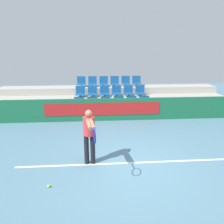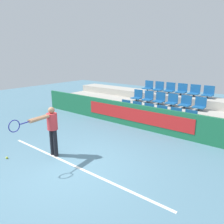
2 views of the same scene
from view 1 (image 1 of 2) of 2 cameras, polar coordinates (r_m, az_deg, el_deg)
name	(u,v)px [view 1 (image 1 of 2)]	position (r m, az deg, el deg)	size (l,w,h in m)	color
ground_plane	(126,166)	(6.15, 3.73, -13.89)	(30.00, 30.00, 0.00)	slate
court_baseline	(125,163)	(6.28, 3.53, -13.16)	(6.03, 0.08, 0.01)	white
barrier_wall	(113,109)	(9.71, 0.35, 0.68)	(12.38, 0.14, 1.01)	#19603D
bleacher_tier_front	(113,113)	(10.40, 0.14, -0.15)	(11.98, 1.09, 0.36)	#ADA89E
bleacher_tier_middle	(111,104)	(11.41, -0.30, 2.23)	(11.98, 1.09, 0.72)	#ADA89E
bleacher_tier_back	(109,96)	(12.43, -0.67, 4.22)	(11.98, 1.09, 1.08)	#ADA89E
stadium_chair_0	(79,104)	(10.42, -8.56, 2.06)	(0.48, 0.40, 0.56)	#333333
stadium_chair_1	(93,104)	(10.39, -5.10, 2.14)	(0.48, 0.40, 0.56)	#333333
stadium_chair_2	(106,104)	(10.41, -1.64, 2.21)	(0.48, 0.40, 0.56)	#333333
stadium_chair_3	(119,103)	(10.45, 1.80, 2.27)	(0.48, 0.40, 0.56)	#333333
stadium_chair_4	(132,103)	(10.54, 5.19, 2.32)	(0.48, 0.40, 0.56)	#333333
stadium_chair_5	(145,103)	(10.66, 8.52, 2.37)	(0.48, 0.40, 0.56)	#333333
stadium_chair_6	(80,92)	(11.41, -8.27, 5.12)	(0.48, 0.40, 0.56)	#333333
stadium_chair_7	(93,92)	(11.39, -5.11, 5.20)	(0.48, 0.40, 0.56)	#333333
stadium_chair_8	(105,92)	(11.40, -1.94, 5.26)	(0.48, 0.40, 0.56)	#333333
stadium_chair_9	(117,92)	(11.44, 1.22, 5.31)	(0.48, 0.40, 0.56)	#333333
stadium_chair_10	(129,92)	(11.52, 4.34, 5.34)	(0.48, 0.40, 0.56)	#333333
stadium_chair_11	(140,91)	(11.63, 7.41, 5.36)	(0.48, 0.40, 0.56)	#333333
stadium_chair_12	(81,82)	(12.43, -8.03, 7.69)	(0.48, 0.40, 0.56)	#333333
stadium_chair_13	(93,82)	(12.40, -5.11, 7.77)	(0.48, 0.40, 0.56)	#333333
stadium_chair_14	(104,82)	(12.41, -2.18, 7.82)	(0.48, 0.40, 0.56)	#333333
stadium_chair_15	(115,82)	(12.45, 0.73, 7.86)	(0.48, 0.40, 0.56)	#333333
stadium_chair_16	(126,82)	(12.53, 3.62, 7.88)	(0.48, 0.40, 0.56)	#333333
stadium_chair_17	(137,82)	(12.63, 6.47, 7.87)	(0.48, 0.40, 0.56)	#333333
tennis_player	(89,132)	(5.82, -5.92, -5.30)	(0.34, 1.55, 1.55)	black
tennis_ball	(49,186)	(5.50, -16.21, -18.11)	(0.07, 0.07, 0.07)	#CCDB33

